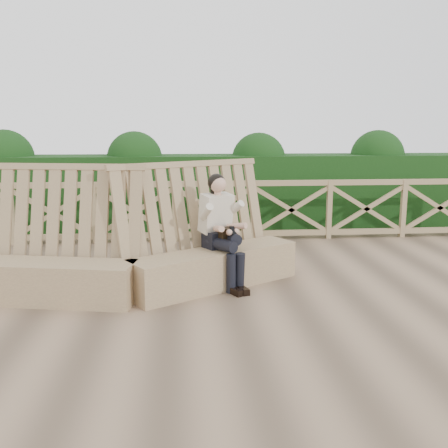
{
  "coord_description": "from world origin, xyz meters",
  "views": [
    {
      "loc": [
        -0.61,
        -5.44,
        2.02
      ],
      "look_at": [
        -0.09,
        0.4,
        0.9
      ],
      "focal_mm": 40.0,
      "sensor_mm": 36.0,
      "label": 1
    }
  ],
  "objects": [
    {
      "name": "ground",
      "position": [
        0.0,
        0.0,
        0.0
      ],
      "size": [
        60.0,
        60.0,
        0.0
      ],
      "primitive_type": "plane",
      "color": "brown",
      "rests_on": "ground"
    },
    {
      "name": "bench",
      "position": [
        -1.25,
        0.68,
        0.41
      ],
      "size": [
        4.45,
        1.88,
        1.62
      ],
      "rotation": [
        0.0,
        0.0,
        0.15
      ],
      "color": "#82664A",
      "rests_on": "ground"
    },
    {
      "name": "woman",
      "position": [
        -0.09,
        0.87,
        0.79
      ],
      "size": [
        0.64,
        0.9,
        1.45
      ],
      "rotation": [
        0.0,
        0.0,
        0.52
      ],
      "color": "black",
      "rests_on": "ground"
    },
    {
      "name": "guardrail",
      "position": [
        0.0,
        3.5,
        0.55
      ],
      "size": [
        10.1,
        0.09,
        1.1
      ],
      "color": "#957D56",
      "rests_on": "ground"
    },
    {
      "name": "hedge",
      "position": [
        0.0,
        4.7,
        0.75
      ],
      "size": [
        12.0,
        1.2,
        1.5
      ],
      "primitive_type": "cube",
      "color": "black",
      "rests_on": "ground"
    }
  ]
}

